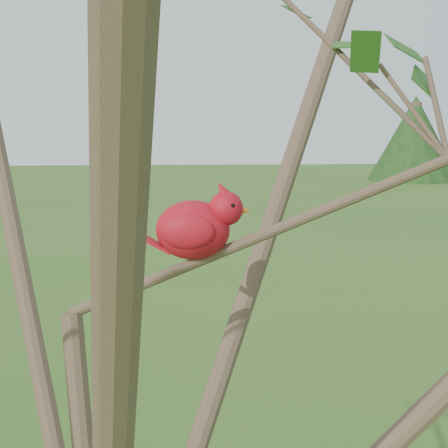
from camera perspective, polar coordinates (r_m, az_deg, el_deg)
name	(u,v)px	position (r m, az deg, el deg)	size (l,w,h in m)	color
crabapple_tree	(109,219)	(0.99, -9.50, 0.44)	(2.35, 2.05, 2.95)	#453025
cardinal	(197,227)	(1.10, -2.27, -0.24)	(0.20, 0.11, 0.14)	red
distant_trees	(133,147)	(23.76, -7.57, 6.34)	(38.59, 13.43, 3.54)	#453025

